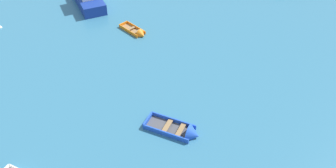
% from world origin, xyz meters
% --- Properties ---
extents(rowboat_orange_far_left, '(2.47, 2.50, 0.80)m').
position_xyz_m(rowboat_orange_far_left, '(-2.53, 30.79, 0.12)').
color(rowboat_orange_far_left, '#99754C').
rests_on(rowboat_orange_far_left, ground_plane).
extents(rowboat_blue_distant_center, '(3.41, 2.32, 1.10)m').
position_xyz_m(rowboat_blue_distant_center, '(1.00, 20.12, 0.15)').
color(rowboat_blue_distant_center, '#4C4C51').
rests_on(rowboat_blue_distant_center, ground_plane).
extents(mooring_buoy_central, '(0.34, 0.34, 0.34)m').
position_xyz_m(mooring_buoy_central, '(-14.00, 31.60, 0.00)').
color(mooring_buoy_central, silver).
rests_on(mooring_buoy_central, ground_plane).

